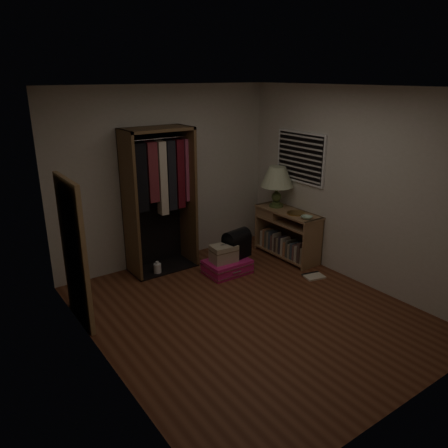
# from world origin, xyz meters

# --- Properties ---
(ground) EXTENTS (4.00, 4.00, 0.00)m
(ground) POSITION_xyz_m (0.00, 0.00, 0.00)
(ground) COLOR #592C19
(ground) RESTS_ON ground
(room_walls) EXTENTS (3.52, 4.02, 2.60)m
(room_walls) POSITION_xyz_m (0.08, 0.04, 1.50)
(room_walls) COLOR beige
(room_walls) RESTS_ON ground
(console_bookshelf) EXTENTS (0.42, 1.12, 0.75)m
(console_bookshelf) POSITION_xyz_m (1.54, 1.04, 0.39)
(console_bookshelf) COLOR #926A46
(console_bookshelf) RESTS_ON ground
(open_wardrobe) EXTENTS (1.00, 0.50, 2.05)m
(open_wardrobe) POSITION_xyz_m (-0.21, 1.77, 1.21)
(open_wardrobe) COLOR brown
(open_wardrobe) RESTS_ON ground
(floor_mirror) EXTENTS (0.06, 0.80, 1.70)m
(floor_mirror) POSITION_xyz_m (-1.70, 1.00, 0.85)
(floor_mirror) COLOR #A17B4E
(floor_mirror) RESTS_ON ground
(pink_suitcase) EXTENTS (0.65, 0.48, 0.20)m
(pink_suitcase) POSITION_xyz_m (0.43, 1.05, 0.10)
(pink_suitcase) COLOR #D01968
(pink_suitcase) RESTS_ON ground
(train_case) EXTENTS (0.38, 0.28, 0.26)m
(train_case) POSITION_xyz_m (0.36, 1.04, 0.32)
(train_case) COLOR tan
(train_case) RESTS_ON pink_suitcase
(black_bag) EXTENTS (0.42, 0.31, 0.42)m
(black_bag) POSITION_xyz_m (0.61, 1.08, 0.41)
(black_bag) COLOR black
(black_bag) RESTS_ON pink_suitcase
(table_lamp) EXTENTS (0.63, 0.63, 0.63)m
(table_lamp) POSITION_xyz_m (1.54, 1.28, 1.21)
(table_lamp) COLOR #43562A
(table_lamp) RESTS_ON console_bookshelf
(brass_tray) EXTENTS (0.33, 0.33, 0.02)m
(brass_tray) POSITION_xyz_m (1.54, 0.84, 0.76)
(brass_tray) COLOR #A88440
(brass_tray) RESTS_ON console_bookshelf
(ceramic_bowl) EXTENTS (0.21, 0.21, 0.04)m
(ceramic_bowl) POSITION_xyz_m (1.49, 0.57, 0.77)
(ceramic_bowl) COLOR #A4C5AA
(ceramic_bowl) RESTS_ON console_bookshelf
(white_jug) EXTENTS (0.14, 0.14, 0.19)m
(white_jug) POSITION_xyz_m (-0.41, 1.60, 0.08)
(white_jug) COLOR white
(white_jug) RESTS_ON ground
(floor_book) EXTENTS (0.31, 0.27, 0.03)m
(floor_book) POSITION_xyz_m (1.35, 0.24, 0.01)
(floor_book) COLOR beige
(floor_book) RESTS_ON ground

